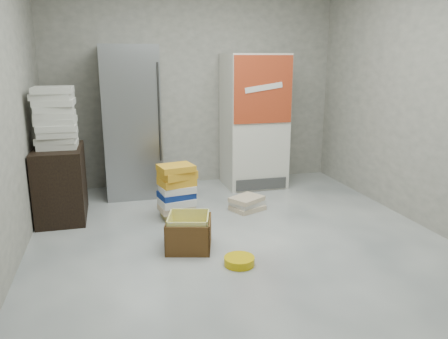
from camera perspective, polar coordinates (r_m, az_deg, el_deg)
name	(u,v)px	position (r m, az deg, el deg)	size (l,w,h in m)	color
ground	(248,252)	(4.11, 3.21, -10.72)	(5.00, 5.00, 0.00)	silver
room_shell	(251,51)	(3.72, 3.60, 15.22)	(4.04, 5.04, 2.82)	#ABA699
steel_fridge	(131,122)	(5.73, -12.03, 6.11)	(0.70, 0.72, 1.90)	#97999E
coke_cooler	(254,121)	(6.03, 3.93, 6.36)	(0.80, 0.73, 1.80)	silver
wood_shelf	(61,183)	(5.15, -20.53, -1.68)	(0.50, 0.80, 0.80)	black
supply_box_stack	(56,118)	(5.01, -21.15, 6.34)	(0.44, 0.44, 0.65)	silver
phonebook_stack_main	(177,191)	(4.88, -6.16, -2.84)	(0.45, 0.39, 0.61)	tan
phonebook_stack_side	(247,203)	(5.16, 3.04, -4.41)	(0.46, 0.45, 0.16)	beige
cardboard_box	(189,235)	(4.14, -4.61, -8.49)	(0.50, 0.50, 0.33)	yellow
bucket_lid	(239,261)	(3.86, 2.01, -11.85)	(0.27, 0.27, 0.07)	#DEB808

